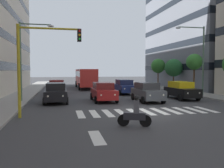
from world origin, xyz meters
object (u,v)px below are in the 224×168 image
(car_0, at_px, (181,90))
(car_2, at_px, (103,92))
(street_lamp_right, at_px, (26,53))
(street_tree_3, at_px, (158,66))
(motorcycle_with_rider, at_px, (135,114))
(street_tree_1, at_px, (194,62))
(street_tree_2, at_px, (174,68))
(street_lamp_left, at_px, (199,53))
(car_3, at_px, (56,92))
(car_row2_0, at_px, (124,87))
(traffic_light_gantry, at_px, (37,56))
(car_1, at_px, (147,92))
(car_row2_1, at_px, (57,87))
(bus_behind_traffic, at_px, (86,76))

(car_0, xyz_separation_m, car_2, (7.78, 0.06, 0.00))
(street_lamp_right, bearing_deg, street_tree_3, -140.78)
(motorcycle_with_rider, distance_m, street_tree_1, 18.75)
(car_0, relative_size, street_tree_2, 1.03)
(street_lamp_right, relative_size, street_tree_2, 1.58)
(car_0, xyz_separation_m, street_lamp_left, (-2.72, -1.45, 3.76))
(car_3, distance_m, street_lamp_right, 4.29)
(car_row2_0, bearing_deg, traffic_light_gantry, 55.20)
(traffic_light_gantry, height_order, street_lamp_right, street_lamp_right)
(car_3, bearing_deg, street_tree_3, -135.72)
(street_tree_1, xyz_separation_m, street_tree_2, (-0.47, -6.19, -0.60))
(street_tree_3, bearing_deg, car_1, 64.10)
(car_row2_0, xyz_separation_m, traffic_light_gantry, (8.73, 12.56, 2.77))
(street_lamp_left, xyz_separation_m, street_tree_1, (-1.14, -2.72, -0.86))
(car_row2_1, distance_m, street_lamp_left, 16.23)
(car_2, xyz_separation_m, car_row2_1, (4.27, -7.12, 0.00))
(street_lamp_left, bearing_deg, car_0, 28.07)
(street_tree_2, bearing_deg, car_row2_0, 27.20)
(car_2, bearing_deg, street_tree_3, -127.23)
(street_tree_2, bearing_deg, street_lamp_right, 27.72)
(traffic_light_gantry, bearing_deg, car_row2_0, -124.80)
(car_3, bearing_deg, street_lamp_right, -12.83)
(bus_behind_traffic, distance_m, street_tree_1, 16.85)
(car_0, relative_size, street_lamp_right, 0.65)
(car_3, xyz_separation_m, street_lamp_right, (2.47, -0.56, 3.46))
(car_row2_1, height_order, bus_behind_traffic, bus_behind_traffic)
(car_row2_0, distance_m, motorcycle_with_rider, 16.49)
(car_0, height_order, car_1, same)
(street_tree_3, bearing_deg, car_row2_0, 49.25)
(traffic_light_gantry, distance_m, street_lamp_right, 7.26)
(street_lamp_right, distance_m, street_tree_3, 24.11)
(car_2, xyz_separation_m, car_3, (4.20, 0.01, 0.00))
(car_3, xyz_separation_m, car_row2_1, (0.07, -7.13, 0.00))
(car_3, distance_m, bus_behind_traffic, 16.84)
(car_0, relative_size, traffic_light_gantry, 0.81)
(car_3, bearing_deg, car_2, -179.87)
(car_3, relative_size, traffic_light_gantry, 0.81)
(car_2, xyz_separation_m, car_row2_0, (-3.61, -6.05, 0.00))
(car_row2_0, bearing_deg, bus_behind_traffic, -70.55)
(traffic_light_gantry, relative_size, street_lamp_left, 0.75)
(car_1, distance_m, car_row2_0, 7.07)
(traffic_light_gantry, relative_size, street_tree_3, 1.20)
(car_row2_0, distance_m, street_lamp_right, 12.16)
(traffic_light_gantry, height_order, street_tree_2, traffic_light_gantry)
(street_lamp_right, xyz_separation_m, street_tree_1, (-18.31, -3.68, -0.56))
(car_row2_0, relative_size, street_tree_1, 0.96)
(street_tree_1, height_order, street_tree_2, street_tree_1)
(car_0, xyz_separation_m, street_tree_1, (-3.86, -4.17, 2.90))
(car_3, height_order, street_tree_1, street_tree_1)
(car_0, distance_m, street_tree_2, 11.46)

